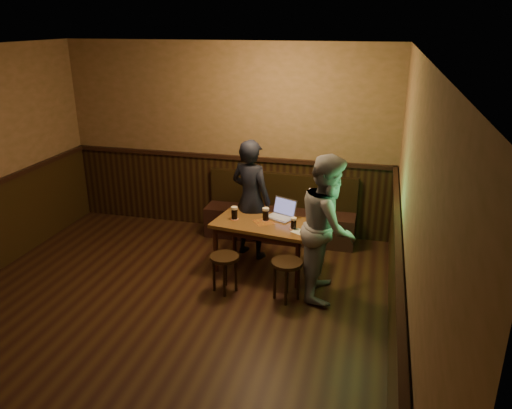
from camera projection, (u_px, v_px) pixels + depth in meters
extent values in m
cube|color=black|center=(145.00, 334.00, 5.20)|extent=(5.00, 6.00, 0.02)
cube|color=beige|center=(119.00, 52.00, 4.22)|extent=(5.00, 6.00, 0.02)
cube|color=#876045|center=(228.00, 139.00, 7.44)|extent=(5.00, 0.02, 2.80)
cube|color=#876045|center=(409.00, 234.00, 4.13)|extent=(0.02, 6.00, 2.80)
cube|color=black|center=(228.00, 193.00, 7.71)|extent=(4.98, 0.04, 1.10)
cube|color=black|center=(396.00, 321.00, 4.44)|extent=(0.04, 5.98, 1.10)
cube|color=black|center=(227.00, 157.00, 7.48)|extent=(4.98, 0.06, 0.06)
cube|color=black|center=(399.00, 262.00, 4.24)|extent=(0.06, 5.98, 0.06)
cube|color=black|center=(280.00, 224.00, 7.38)|extent=(2.20, 0.50, 0.45)
cube|color=black|center=(283.00, 190.00, 7.40)|extent=(2.20, 0.10, 0.50)
cube|color=#563818|center=(264.00, 224.00, 6.31)|extent=(1.33, 0.88, 0.04)
cube|color=black|center=(264.00, 229.00, 6.33)|extent=(1.21, 0.76, 0.07)
cube|color=maroon|center=(264.00, 222.00, 6.30)|extent=(0.32, 0.32, 0.00)
cylinder|color=black|center=(216.00, 249.00, 6.38)|extent=(0.06, 0.06, 0.62)
cylinder|color=black|center=(234.00, 233.00, 6.87)|extent=(0.06, 0.06, 0.62)
cylinder|color=black|center=(297.00, 264.00, 5.98)|extent=(0.06, 0.06, 0.62)
cylinder|color=black|center=(311.00, 246.00, 6.47)|extent=(0.06, 0.06, 0.62)
cylinder|color=black|center=(225.00, 257.00, 5.86)|extent=(0.42, 0.42, 0.04)
cylinder|color=black|center=(236.00, 274.00, 5.94)|extent=(0.04, 0.04, 0.45)
cylinder|color=black|center=(226.00, 269.00, 6.06)|extent=(0.04, 0.04, 0.45)
cylinder|color=black|center=(214.00, 274.00, 5.94)|extent=(0.04, 0.04, 0.45)
cylinder|color=black|center=(224.00, 280.00, 5.81)|extent=(0.04, 0.04, 0.45)
cylinder|color=black|center=(287.00, 263.00, 5.68)|extent=(0.41, 0.41, 0.04)
cylinder|color=black|center=(298.00, 282.00, 5.75)|extent=(0.04, 0.04, 0.46)
cylinder|color=black|center=(287.00, 275.00, 5.89)|extent=(0.04, 0.04, 0.46)
cylinder|color=black|center=(275.00, 280.00, 5.77)|extent=(0.04, 0.04, 0.46)
cylinder|color=black|center=(286.00, 287.00, 5.63)|extent=(0.04, 0.04, 0.46)
cylinder|color=#B33816|center=(234.00, 219.00, 6.40)|extent=(0.11, 0.11, 0.00)
cylinder|color=silver|center=(234.00, 219.00, 6.40)|extent=(0.09, 0.09, 0.00)
cylinder|color=black|center=(234.00, 214.00, 6.38)|extent=(0.08, 0.08, 0.13)
cylinder|color=beige|center=(234.00, 208.00, 6.35)|extent=(0.08, 0.08, 0.03)
cylinder|color=#B33816|center=(266.00, 220.00, 6.36)|extent=(0.11, 0.11, 0.00)
cylinder|color=silver|center=(266.00, 220.00, 6.36)|extent=(0.09, 0.09, 0.00)
cylinder|color=black|center=(266.00, 215.00, 6.33)|extent=(0.08, 0.08, 0.13)
cylinder|color=beige|center=(266.00, 209.00, 6.31)|extent=(0.08, 0.08, 0.03)
cylinder|color=#B33816|center=(293.00, 229.00, 6.10)|extent=(0.09, 0.09, 0.00)
cylinder|color=silver|center=(293.00, 228.00, 6.10)|extent=(0.08, 0.08, 0.00)
cylinder|color=black|center=(294.00, 224.00, 6.08)|extent=(0.07, 0.07, 0.11)
cylinder|color=beige|center=(294.00, 219.00, 6.05)|extent=(0.07, 0.07, 0.03)
cube|color=silver|center=(280.00, 218.00, 6.42)|extent=(0.40, 0.35, 0.02)
cube|color=#B2B2B7|center=(280.00, 217.00, 6.41)|extent=(0.35, 0.29, 0.00)
cube|color=silver|center=(285.00, 207.00, 6.46)|extent=(0.34, 0.20, 0.22)
cube|color=#55599F|center=(285.00, 207.00, 6.45)|extent=(0.30, 0.17, 0.19)
cube|color=silver|center=(301.00, 232.00, 6.00)|extent=(0.27, 0.24, 0.00)
imported|color=black|center=(251.00, 199.00, 6.67)|extent=(0.69, 0.58, 1.63)
imported|color=gray|center=(328.00, 227.00, 5.69)|extent=(0.67, 0.85, 1.70)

